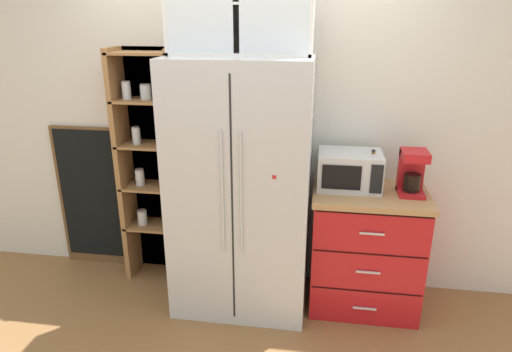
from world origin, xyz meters
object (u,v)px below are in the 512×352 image
at_px(refrigerator, 242,187).
at_px(coffee_maker, 412,172).
at_px(microwave, 349,170).
at_px(chalkboard_menu, 93,197).
at_px(bottle_amber, 371,172).
at_px(mug_navy, 371,185).

bearing_deg(refrigerator, coffee_maker, 3.64).
height_order(microwave, chalkboard_menu, chalkboard_menu).
height_order(refrigerator, bottle_amber, refrigerator).
bearing_deg(chalkboard_menu, mug_navy, -6.07).
xyz_separation_m(coffee_maker, mug_navy, (-0.26, 0.01, -0.11)).
bearing_deg(microwave, bottle_amber, -1.47).
height_order(microwave, mug_navy, microwave).
bearing_deg(refrigerator, microwave, 8.83).
bearing_deg(microwave, coffee_maker, -5.79).
xyz_separation_m(mug_navy, bottle_amber, (-0.00, 0.03, 0.09)).
xyz_separation_m(microwave, mug_navy, (0.15, -0.03, -0.09)).
distance_m(bottle_amber, chalkboard_menu, 2.29).
xyz_separation_m(microwave, chalkboard_menu, (-2.09, 0.21, -0.42)).
xyz_separation_m(refrigerator, chalkboard_menu, (-1.34, 0.32, -0.29)).
height_order(bottle_amber, chalkboard_menu, chalkboard_menu).
xyz_separation_m(coffee_maker, chalkboard_menu, (-2.51, 0.25, -0.45)).
height_order(refrigerator, chalkboard_menu, refrigerator).
distance_m(refrigerator, coffee_maker, 1.17).
distance_m(refrigerator, bottle_amber, 0.91).
bearing_deg(coffee_maker, microwave, 174.21).
relative_size(coffee_maker, mug_navy, 2.73).
height_order(coffee_maker, chalkboard_menu, chalkboard_menu).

